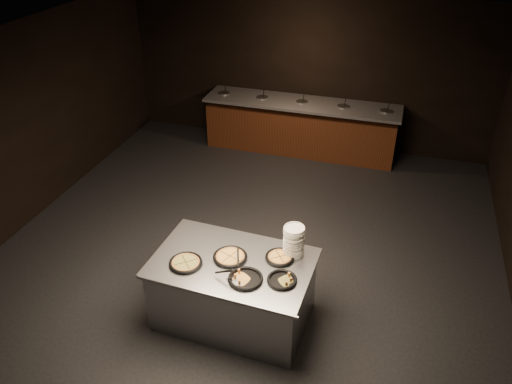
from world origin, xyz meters
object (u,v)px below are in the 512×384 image
plate_stack (294,241)px  pan_cheese_whole (230,257)px  pan_veggie_whole (186,263)px  serving_counter (233,291)px

plate_stack → pan_cheese_whole: (-0.67, -0.29, -0.16)m
pan_veggie_whole → pan_cheese_whole: size_ratio=0.96×
plate_stack → pan_veggie_whole: (-1.11, -0.53, -0.16)m
serving_counter → plate_stack: bearing=30.8°
serving_counter → pan_cheese_whole: bearing=133.8°
serving_counter → plate_stack: 0.95m
serving_counter → pan_veggie_whole: pan_veggie_whole is taller
plate_stack → pan_veggie_whole: plate_stack is taller
pan_veggie_whole → pan_cheese_whole: bearing=28.9°
pan_veggie_whole → serving_counter: bearing=22.0°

